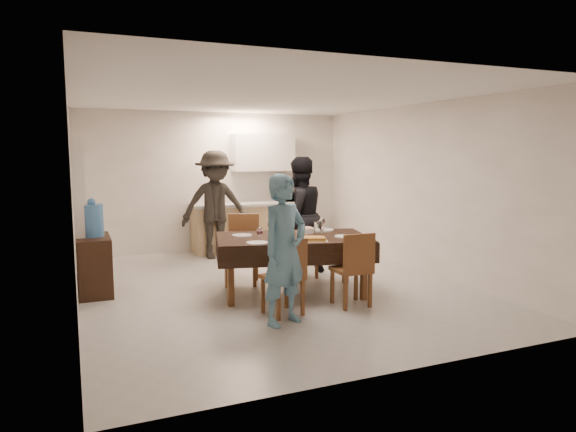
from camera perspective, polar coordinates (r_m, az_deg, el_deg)
name	(u,v)px	position (r m, az deg, el deg)	size (l,w,h in m)	color
floor	(272,287)	(7.20, -1.75, -7.89)	(5.00, 6.00, 0.02)	#B2B1AD
ceiling	(272,96)	(6.99, -1.84, 13.17)	(5.00, 6.00, 0.02)	white
wall_back	(215,182)	(9.83, -8.08, 3.79)	(5.00, 0.02, 2.60)	white
wall_front	(402,221)	(4.32, 12.59, -0.59)	(5.00, 0.02, 2.60)	white
wall_left	(73,201)	(6.51, -22.80, 1.59)	(0.02, 6.00, 2.60)	white
wall_right	(423,189)	(8.20, 14.76, 2.96)	(0.02, 6.00, 2.60)	white
stub_partition	(80,211)	(7.73, -22.14, 0.56)	(0.15, 1.40, 2.10)	white
kitchen_base_cabinet	(251,228)	(9.78, -4.11, -1.30)	(2.20, 0.60, 0.86)	tan
kitchen_worktop	(251,204)	(9.72, -4.14, 1.35)	(2.24, 0.64, 0.05)	#B1B1AC
upper_cabinet	(263,152)	(9.91, -2.79, 7.06)	(1.20, 0.34, 0.70)	white
dining_table	(293,239)	(6.71, 0.54, -2.59)	(2.17, 1.57, 0.77)	black
chair_near_left	(285,269)	(5.82, -0.29, -5.93)	(0.48, 0.49, 0.49)	brown
chair_near_right	(355,262)	(6.21, 7.44, -5.09)	(0.42, 0.42, 0.49)	brown
chair_far_left	(245,243)	(7.19, -4.84, -3.03)	(0.59, 0.60, 0.53)	brown
chair_far_right	(303,241)	(7.52, 1.69, -2.79)	(0.48, 0.48, 0.50)	brown
console	(94,265)	(7.25, -20.71, -5.13)	(0.41, 0.83, 0.77)	#321D10
water_jug	(92,220)	(7.15, -20.92, -0.46)	(0.28, 0.28, 0.42)	#4C8CD2
wine_bottle	(288,224)	(6.71, -0.02, -0.86)	(0.08, 0.08, 0.33)	black
water_pitcher	(319,229)	(6.79, 3.42, -1.40)	(0.12, 0.12, 0.19)	white
savoury_tart	(312,239)	(6.40, 2.71, -2.55)	(0.37, 0.28, 0.05)	#AB7C32
salad_bowl	(308,231)	(6.99, 2.22, -1.63)	(0.18, 0.18, 0.07)	white
mushroom_dish	(281,232)	(6.94, -0.75, -1.82)	(0.20, 0.20, 0.04)	white
wine_glass_a	(260,235)	(6.27, -3.18, -2.09)	(0.09, 0.09, 0.19)	white
wine_glass_b	(322,224)	(7.15, 3.80, -0.94)	(0.09, 0.09, 0.19)	white
wine_glass_c	(270,227)	(6.90, -1.97, -1.27)	(0.08, 0.08, 0.18)	white
plate_near_left	(257,243)	(6.22, -3.46, -3.00)	(0.26, 0.26, 0.02)	white
plate_near_right	(344,237)	(6.70, 6.28, -2.28)	(0.25, 0.25, 0.01)	white
plate_far_left	(242,235)	(6.78, -5.14, -2.16)	(0.26, 0.26, 0.02)	white
plate_far_right	(324,230)	(7.23, 3.97, -1.56)	(0.29, 0.29, 0.02)	white
microwave	(291,193)	(10.00, 0.31, 2.58)	(0.57, 0.38, 0.31)	white
person_near	(284,250)	(5.54, -0.39, -3.78)	(0.60, 0.39, 1.64)	teal
person_far	(299,215)	(7.86, 1.20, 0.06)	(0.87, 0.68, 1.79)	black
person_kitchen	(216,205)	(9.06, -8.03, 1.25)	(1.22, 0.70, 1.89)	black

